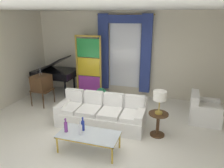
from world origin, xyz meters
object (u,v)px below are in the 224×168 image
object	(u,v)px
stained_glass_divider	(89,68)
grand_piano	(56,72)
bottle_blue_decanter	(80,129)
armchair_white	(203,111)
vintage_tv	(41,83)
bottle_amber_squat	(66,126)
round_side_table	(158,122)
couch_white_long	(102,113)
table_lamp_brass	(160,97)
bottle_crystal_tall	(83,125)
coffee_table	(89,135)
peacock_figurine	(100,95)

from	to	relation	value
stained_glass_divider	grand_piano	xyz separation A→B (m)	(-1.32, -0.03, -0.26)
bottle_blue_decanter	armchair_white	world-z (taller)	armchair_white
grand_piano	vintage_tv	bearing A→B (deg)	-82.92
bottle_blue_decanter	bottle_amber_squat	xyz separation A→B (m)	(-0.36, 0.01, 0.00)
bottle_blue_decanter	round_side_table	bearing A→B (deg)	37.17
bottle_amber_squat	bottle_blue_decanter	bearing A→B (deg)	-1.93
couch_white_long	armchair_white	distance (m)	2.82
round_side_table	grand_piano	xyz separation A→B (m)	(-3.99, 1.96, 0.45)
bottle_blue_decanter	table_lamp_brass	bearing A→B (deg)	37.17
bottle_blue_decanter	bottle_crystal_tall	world-z (taller)	bottle_crystal_tall
coffee_table	round_side_table	xyz separation A→B (m)	(1.38, 1.08, -0.02)
coffee_table	bottle_blue_decanter	distance (m)	0.23
bottle_blue_decanter	coffee_table	bearing A→B (deg)	25.75
bottle_blue_decanter	armchair_white	bearing A→B (deg)	40.89
bottle_crystal_tall	vintage_tv	xyz separation A→B (m)	(-2.30, 1.82, 0.19)
armchair_white	peacock_figurine	distance (m)	3.30
vintage_tv	round_side_table	xyz separation A→B (m)	(3.85, -0.84, -0.37)
table_lamp_brass	grand_piano	size ratio (longest dim) A/B	0.38
stained_glass_divider	bottle_amber_squat	bearing A→B (deg)	-76.00
bottle_amber_squat	grand_piano	bearing A→B (deg)	124.14
coffee_table	grand_piano	bearing A→B (deg)	130.64
couch_white_long	peacock_figurine	distance (m)	1.66
bottle_crystal_tall	stained_glass_divider	size ratio (longest dim) A/B	0.15
peacock_figurine	round_side_table	distance (m)	2.72
couch_white_long	bottle_crystal_tall	distance (m)	1.15
round_side_table	grand_piano	bearing A→B (deg)	153.86
couch_white_long	grand_piano	distance (m)	3.10
coffee_table	armchair_white	size ratio (longest dim) A/B	1.55
bottle_amber_squat	stained_glass_divider	distance (m)	3.27
bottle_blue_decanter	vintage_tv	size ratio (longest dim) A/B	0.24
bottle_blue_decanter	peacock_figurine	distance (m)	2.92
bottle_crystal_tall	grand_piano	size ratio (longest dim) A/B	0.22
couch_white_long	table_lamp_brass	xyz separation A→B (m)	(1.52, -0.15, 0.72)
vintage_tv	armchair_white	world-z (taller)	vintage_tv
bottle_blue_decanter	table_lamp_brass	xyz separation A→B (m)	(1.53, 1.16, 0.49)
bottle_crystal_tall	vintage_tv	bearing A→B (deg)	141.60
peacock_figurine	table_lamp_brass	size ratio (longest dim) A/B	1.05
bottle_amber_squat	table_lamp_brass	bearing A→B (deg)	31.32
round_side_table	bottle_crystal_tall	bearing A→B (deg)	-147.76
peacock_figurine	bottle_blue_decanter	bearing A→B (deg)	-77.97
vintage_tv	stained_glass_divider	distance (m)	1.68
bottle_blue_decanter	stained_glass_divider	size ratio (longest dim) A/B	0.15
bottle_amber_squat	vintage_tv	distance (m)	2.80
peacock_figurine	round_side_table	bearing A→B (deg)	-38.31
armchair_white	stained_glass_divider	size ratio (longest dim) A/B	0.39
couch_white_long	coffee_table	distance (m)	1.24
bottle_amber_squat	peacock_figurine	size ratio (longest dim) A/B	0.54
vintage_tv	couch_white_long	bearing A→B (deg)	-16.51
vintage_tv	table_lamp_brass	xyz separation A→B (m)	(3.85, -0.84, 0.30)
round_side_table	grand_piano	distance (m)	4.46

